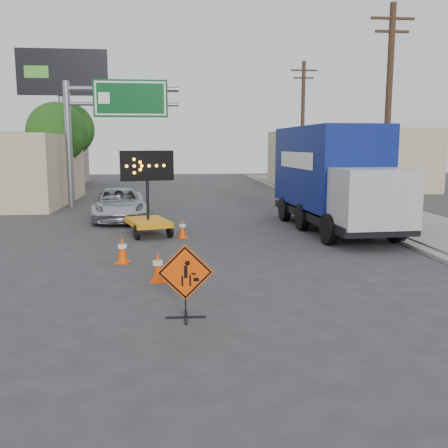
{
  "coord_description": "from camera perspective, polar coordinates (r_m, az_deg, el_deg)",
  "views": [
    {
      "loc": [
        -0.72,
        -10.18,
        3.39
      ],
      "look_at": [
        0.54,
        2.83,
        1.32
      ],
      "focal_mm": 40.0,
      "sensor_mm": 36.0,
      "label": 1
    }
  ],
  "objects": [
    {
      "name": "cone_b",
      "position": [
        14.77,
        -11.53,
        -2.91
      ],
      "size": [
        0.46,
        0.46,
        0.78
      ],
      "rotation": [
        0.0,
        0.0,
        -0.19
      ],
      "color": "#EC4304",
      "rests_on": "ground"
    },
    {
      "name": "utility_pole_near",
      "position": [
        22.02,
        18.23,
        11.91
      ],
      "size": [
        1.8,
        0.26,
        9.0
      ],
      "color": "#402D1B",
      "rests_on": "ground"
    },
    {
      "name": "billboard",
      "position": [
        37.06,
        -17.96,
        14.7
      ],
      "size": [
        6.1,
        0.54,
        9.85
      ],
      "color": "slate",
      "rests_on": "ground"
    },
    {
      "name": "cone_c",
      "position": [
        18.51,
        -4.78,
        -0.48
      ],
      "size": [
        0.46,
        0.46,
        0.71
      ],
      "rotation": [
        0.0,
        0.0,
        0.36
      ],
      "color": "#EC4304",
      "rests_on": "ground"
    },
    {
      "name": "tree_left_far",
      "position": [
        41.04,
        -17.43,
        10.26
      ],
      "size": [
        4.1,
        4.1,
        6.66
      ],
      "color": "#402D1B",
      "rests_on": "ground"
    },
    {
      "name": "building_right_far",
      "position": [
        42.47,
        13.45,
        7.27
      ],
      "size": [
        10.0,
        14.0,
        4.6
      ],
      "primitive_type": "cube",
      "color": "#C9B891",
      "rests_on": "ground"
    },
    {
      "name": "curb_right",
      "position": [
        26.61,
        11.86,
        1.6
      ],
      "size": [
        0.4,
        60.0,
        0.12
      ],
      "primitive_type": "cube",
      "color": "gray",
      "rests_on": "ground"
    },
    {
      "name": "utility_pole_far",
      "position": [
        35.3,
        8.96,
        10.98
      ],
      "size": [
        1.8,
        0.26,
        9.0
      ],
      "color": "#402D1B",
      "rests_on": "ground"
    },
    {
      "name": "cone_a",
      "position": [
        12.62,
        -7.56,
        -4.89
      ],
      "size": [
        0.42,
        0.42,
        0.76
      ],
      "rotation": [
        0.0,
        0.0,
        -0.08
      ],
      "color": "#EC4304",
      "rests_on": "ground"
    },
    {
      "name": "ground",
      "position": [
        10.75,
        -1.42,
        -9.39
      ],
      "size": [
        100.0,
        100.0,
        0.0
      ],
      "primitive_type": "plane",
      "color": "#2D2D30",
      "rests_on": "ground"
    },
    {
      "name": "storefront_left_far",
      "position": [
        46.45,
        -23.59,
        6.77
      ],
      "size": [
        12.0,
        10.0,
        4.4
      ],
      "primitive_type": "cube",
      "color": "gray",
      "rests_on": "ground"
    },
    {
      "name": "sidewalk_right",
      "position": [
        27.38,
        16.46,
        1.66
      ],
      "size": [
        4.0,
        60.0,
        0.15
      ],
      "primitive_type": "cube",
      "color": "gray",
      "rests_on": "ground"
    },
    {
      "name": "pickup_truck",
      "position": [
        23.38,
        -11.91,
        2.22
      ],
      "size": [
        2.96,
        5.4,
        1.43
      ],
      "primitive_type": "imported",
      "rotation": [
        0.0,
        0.0,
        0.12
      ],
      "color": "silver",
      "rests_on": "ground"
    },
    {
      "name": "highway_gantry",
      "position": [
        28.43,
        -13.31,
        12.14
      ],
      "size": [
        6.18,
        0.38,
        6.9
      ],
      "color": "slate",
      "rests_on": "ground"
    },
    {
      "name": "construction_sign",
      "position": [
        9.86,
        -4.44,
        -6.32
      ],
      "size": [
        1.13,
        0.8,
        1.49
      ],
      "rotation": [
        0.0,
        0.0,
        -0.01
      ],
      "color": "black",
      "rests_on": "ground"
    },
    {
      "name": "tree_left_near",
      "position": [
        33.0,
        -18.53,
        9.87
      ],
      "size": [
        3.71,
        3.71,
        6.03
      ],
      "color": "#402D1B",
      "rests_on": "ground"
    },
    {
      "name": "box_truck",
      "position": [
        20.55,
        12.36,
        4.56
      ],
      "size": [
        3.18,
        8.85,
        4.14
      ],
      "rotation": [
        0.0,
        0.0,
        0.06
      ],
      "color": "black",
      "rests_on": "ground"
    },
    {
      "name": "arrow_board",
      "position": [
        19.11,
        -8.68,
        0.81
      ],
      "size": [
        1.96,
        2.54,
        3.2
      ],
      "rotation": [
        0.0,
        0.0,
        0.3
      ],
      "color": "orange",
      "rests_on": "ground"
    }
  ]
}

